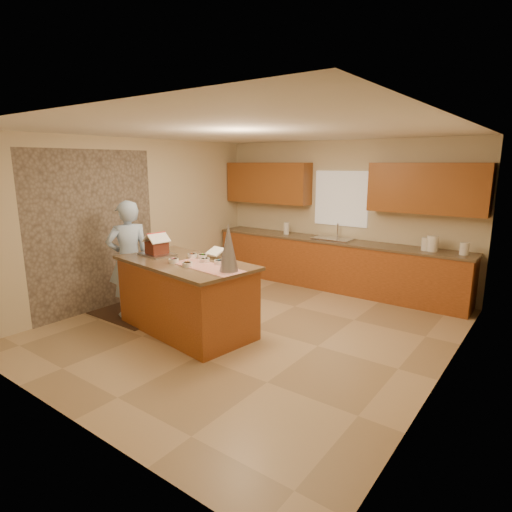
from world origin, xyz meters
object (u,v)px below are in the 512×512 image
tinsel_tree (229,248)px  boy (129,259)px  gingerbread_house (157,246)px  island_base (186,297)px

tinsel_tree → boy: boy is taller
tinsel_tree → boy: bearing=-179.2°
gingerbread_house → boy: bearing=-166.1°
boy → gingerbread_house: bearing=128.1°
island_base → boy: (-1.09, -0.09, 0.41)m
boy → tinsel_tree: bearing=115.0°
island_base → gingerbread_house: size_ratio=5.69×
tinsel_tree → boy: 1.98m
boy → gingerbread_house: size_ratio=5.14×
boy → island_base: bearing=119.0°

